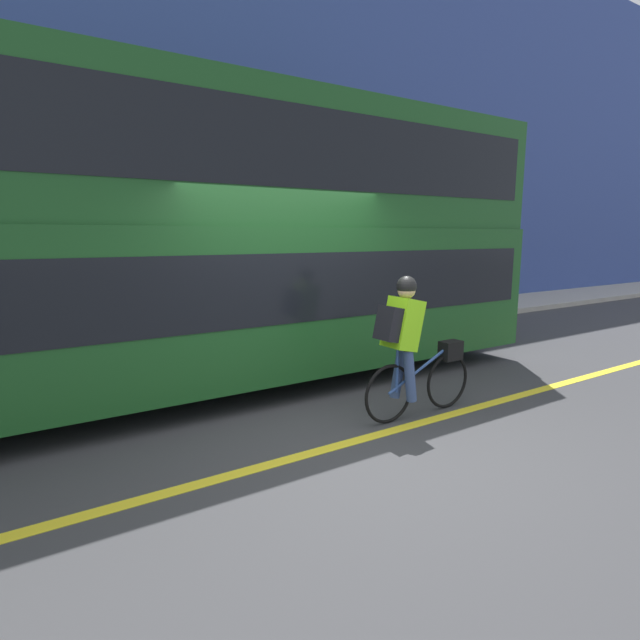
% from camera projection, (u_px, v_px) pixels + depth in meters
% --- Properties ---
extents(ground_plane, '(80.00, 80.00, 0.00)m').
position_uv_depth(ground_plane, '(352.00, 441.00, 4.90)').
color(ground_plane, '#38383A').
extents(road_center_line, '(50.00, 0.14, 0.01)m').
position_uv_depth(road_center_line, '(353.00, 441.00, 4.88)').
color(road_center_line, yellow).
rests_on(road_center_line, ground_plane).
extents(sidewalk_curb, '(60.00, 2.05, 0.13)m').
position_uv_depth(sidewalk_curb, '(185.00, 341.00, 9.17)').
color(sidewalk_curb, '#A8A399').
rests_on(sidewalk_curb, ground_plane).
extents(building_facade, '(60.00, 0.30, 9.93)m').
position_uv_depth(building_facade, '(153.00, 74.00, 9.31)').
color(building_facade, '#33478C').
rests_on(building_facade, ground_plane).
extents(bus, '(10.03, 2.48, 3.68)m').
position_uv_depth(bus, '(181.00, 232.00, 6.11)').
color(bus, black).
rests_on(bus, ground_plane).
extents(cyclist_on_bike, '(1.54, 0.32, 1.57)m').
position_uv_depth(cyclist_on_bike, '(410.00, 342.00, 5.37)').
color(cyclist_on_bike, black).
rests_on(cyclist_on_bike, ground_plane).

